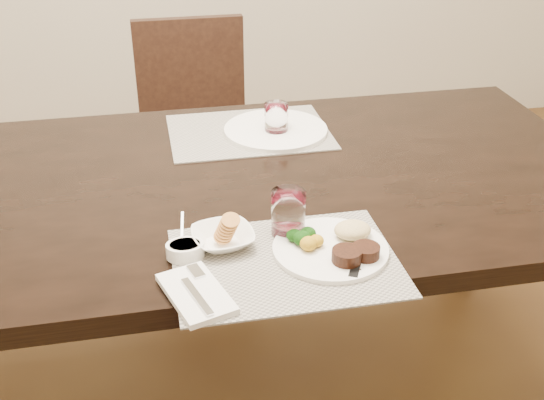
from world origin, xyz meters
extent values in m
plane|color=#422815|center=(0.00, 0.00, 0.00)|extent=(4.50, 4.50, 0.00)
cube|color=black|center=(0.00, 0.00, 0.72)|extent=(2.00, 1.00, 0.05)
cube|color=black|center=(0.92, 0.42, 0.35)|extent=(0.08, 0.08, 0.70)
cube|color=black|center=(0.00, 0.85, 0.43)|extent=(0.42, 0.42, 0.04)
cube|color=black|center=(-0.18, 0.67, 0.21)|extent=(0.04, 0.04, 0.41)
cube|color=black|center=(0.18, 0.67, 0.21)|extent=(0.04, 0.04, 0.41)
cube|color=black|center=(-0.18, 1.03, 0.21)|extent=(0.04, 0.04, 0.41)
cube|color=black|center=(0.18, 1.03, 0.21)|extent=(0.04, 0.04, 0.41)
cube|color=black|center=(0.00, 1.04, 0.68)|extent=(0.42, 0.04, 0.45)
cube|color=gray|center=(0.06, -0.40, 0.75)|extent=(0.46, 0.34, 0.00)
cube|color=gray|center=(0.10, 0.28, 0.75)|extent=(0.46, 0.34, 0.00)
cylinder|color=white|center=(0.17, -0.38, 0.76)|extent=(0.24, 0.24, 0.01)
cylinder|color=black|center=(0.18, -0.44, 0.78)|extent=(0.06, 0.06, 0.03)
cylinder|color=black|center=(0.23, -0.43, 0.78)|extent=(0.06, 0.06, 0.02)
ellipsoid|color=#D5BA80|center=(0.22, -0.35, 0.78)|extent=(0.08, 0.07, 0.03)
ellipsoid|color=#16480D|center=(0.11, -0.36, 0.78)|extent=(0.04, 0.04, 0.03)
ellipsoid|color=#B47B17|center=(0.12, -0.38, 0.78)|extent=(0.04, 0.04, 0.03)
cube|color=silver|center=(-0.13, -0.48, 0.76)|extent=(0.15, 0.20, 0.01)
cube|color=silver|center=(-0.13, -0.50, 0.77)|extent=(0.05, 0.12, 0.01)
cube|color=silver|center=(-0.12, -0.42, 0.77)|extent=(0.04, 0.05, 0.00)
cube|color=silver|center=(0.20, -0.34, 0.76)|extent=(0.07, 0.13, 0.00)
cube|color=black|center=(0.20, -0.45, 0.76)|extent=(0.06, 0.09, 0.01)
imported|color=white|center=(-0.05, -0.31, 0.77)|extent=(0.15, 0.15, 0.03)
cylinder|color=#B9723A|center=(-0.05, -0.31, 0.79)|extent=(0.04, 0.05, 0.04)
cylinder|color=white|center=(-0.14, -0.34, 0.77)|extent=(0.08, 0.08, 0.03)
cylinder|color=#0D3B10|center=(-0.14, -0.34, 0.78)|extent=(0.06, 0.06, 0.01)
cube|color=silver|center=(-0.14, -0.29, 0.80)|extent=(0.01, 0.05, 0.04)
cylinder|color=white|center=(0.09, -0.29, 0.81)|extent=(0.07, 0.07, 0.10)
cylinder|color=#3D050E|center=(0.09, -0.29, 0.77)|extent=(0.06, 0.06, 0.03)
cylinder|color=white|center=(0.18, 0.26, 0.76)|extent=(0.30, 0.30, 0.01)
cylinder|color=white|center=(0.18, 0.24, 0.80)|extent=(0.07, 0.07, 0.09)
cylinder|color=#3D050E|center=(0.18, 0.24, 0.77)|extent=(0.06, 0.06, 0.02)
camera|label=1|loc=(-0.19, -1.53, 1.55)|focal=45.00mm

